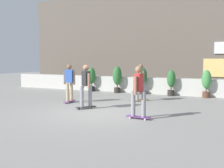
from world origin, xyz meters
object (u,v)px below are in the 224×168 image
at_px(potted_plant_3, 171,81).
at_px(skater_by_wall_right, 139,90).
at_px(skater_foreground, 69,81).
at_px(potted_plant_1, 117,77).
at_px(skater_far_left, 141,81).
at_px(skater_mid_plaza, 86,85).
at_px(potted_plant_4, 206,82).
at_px(potted_plant_2, 143,79).
at_px(potted_plant_0, 92,78).

distance_m(potted_plant_3, skater_by_wall_right, 5.93).
bearing_deg(skater_foreground, potted_plant_1, 83.04).
bearing_deg(skater_far_left, skater_mid_plaza, -115.57).
height_order(potted_plant_1, skater_mid_plaza, skater_mid_plaza).
relative_size(potted_plant_4, skater_far_left, 0.82).
bearing_deg(skater_by_wall_right, potted_plant_2, 107.11).
xyz_separation_m(skater_by_wall_right, skater_far_left, (-1.13, 3.53, 0.00)).
relative_size(potted_plant_1, skater_far_left, 0.89).
height_order(skater_by_wall_right, skater_mid_plaza, same).
relative_size(potted_plant_3, skater_far_left, 0.80).
bearing_deg(skater_foreground, skater_by_wall_right, -25.38).
bearing_deg(skater_foreground, potted_plant_2, 63.80).
bearing_deg(skater_mid_plaza, potted_plant_0, 117.04).
bearing_deg(skater_by_wall_right, potted_plant_4, 75.80).
height_order(potted_plant_0, skater_mid_plaza, skater_mid_plaza).
bearing_deg(potted_plant_2, potted_plant_1, -180.00).
xyz_separation_m(potted_plant_2, skater_far_left, (0.70, -2.39, 0.09)).
distance_m(potted_plant_0, potted_plant_3, 4.76).
xyz_separation_m(potted_plant_1, skater_foreground, (-0.50, -4.10, 0.06)).
relative_size(potted_plant_1, potted_plant_2, 1.03).
bearing_deg(potted_plant_2, potted_plant_4, -0.00).
bearing_deg(potted_plant_2, skater_mid_plaza, -96.68).
distance_m(potted_plant_1, potted_plant_2, 1.52).
bearing_deg(potted_plant_4, skater_by_wall_right, -104.20).
bearing_deg(skater_foreground, potted_plant_4, 37.52).
bearing_deg(skater_mid_plaza, potted_plant_3, 66.92).
distance_m(potted_plant_1, skater_far_left, 3.26).
height_order(potted_plant_2, potted_plant_4, potted_plant_2).
height_order(potted_plant_1, potted_plant_3, potted_plant_1).
distance_m(potted_plant_3, skater_far_left, 2.55).
distance_m(potted_plant_4, skater_foreground, 6.73).
distance_m(potted_plant_4, skater_by_wall_right, 6.11).
bearing_deg(potted_plant_1, skater_far_left, -47.19).
distance_m(potted_plant_4, skater_far_left, 3.55).
xyz_separation_m(potted_plant_0, skater_mid_plaza, (2.60, -5.09, 0.12)).
height_order(potted_plant_0, potted_plant_3, potted_plant_0).
relative_size(potted_plant_4, skater_by_wall_right, 0.82).
height_order(skater_by_wall_right, skater_far_left, same).
bearing_deg(skater_mid_plaza, potted_plant_4, 52.42).
relative_size(potted_plant_0, potted_plant_2, 0.97).
bearing_deg(potted_plant_0, skater_mid_plaza, -62.96).
bearing_deg(skater_by_wall_right, potted_plant_3, 92.42).
bearing_deg(potted_plant_4, potted_plant_3, 180.00).
height_order(potted_plant_1, skater_far_left, skater_far_left).
bearing_deg(skater_far_left, skater_by_wall_right, -72.31).
bearing_deg(potted_plant_3, skater_far_left, -110.14).
distance_m(potted_plant_1, skater_foreground, 4.13).
bearing_deg(skater_by_wall_right, potted_plant_1, 119.42).
distance_m(potted_plant_0, potted_plant_2, 3.19).
height_order(potted_plant_3, skater_far_left, skater_far_left).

